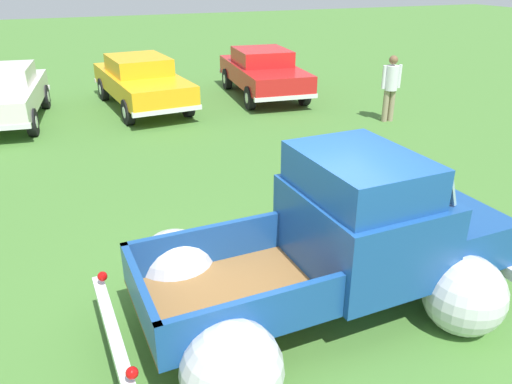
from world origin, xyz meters
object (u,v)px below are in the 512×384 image
show_car_0 (2,93)px  spectator_0 (391,84)px  show_car_1 (141,80)px  show_car_2 (263,71)px  vintage_pickup_truck (341,251)px

show_car_0 → spectator_0: spectator_0 is taller
spectator_0 → show_car_0: bearing=-103.5°
show_car_1 → show_car_2: 3.75m
show_car_2 → spectator_0: spectator_0 is taller
show_car_0 → spectator_0: size_ratio=2.55×
show_car_2 → show_car_0: bearing=-83.2°
show_car_0 → show_car_1: same height
vintage_pickup_truck → show_car_1: size_ratio=0.99×
show_car_1 → spectator_0: (5.77, -3.75, 0.19)m
show_car_1 → spectator_0: bearing=51.0°
show_car_0 → vintage_pickup_truck: bearing=29.1°
show_car_0 → spectator_0: bearing=75.9°
vintage_pickup_truck → show_car_2: 10.70m
vintage_pickup_truck → show_car_1: 10.22m
show_car_1 → spectator_0: spectator_0 is taller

